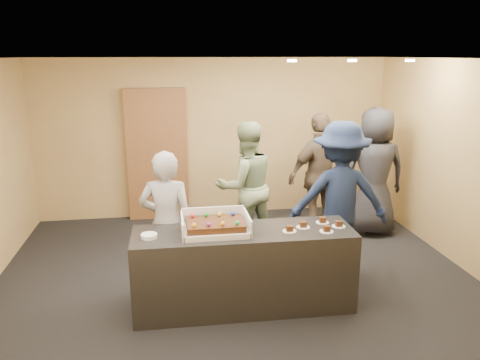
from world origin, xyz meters
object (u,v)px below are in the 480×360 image
(plate_stack, at_px, (149,236))
(person_sage_man, at_px, (246,186))
(person_server_grey, at_px, (167,224))
(person_brown_extra, at_px, (320,175))
(storage_cabinet, at_px, (157,155))
(cake_box, at_px, (215,228))
(sheet_cake, at_px, (215,224))
(person_dark_suit, at_px, (374,172))
(serving_counter, at_px, (244,269))
(person_navy_man, at_px, (339,197))

(plate_stack, relative_size, person_sage_man, 0.09)
(person_server_grey, xyz_separation_m, person_brown_extra, (2.33, 1.53, 0.10))
(plate_stack, bearing_deg, person_server_grey, 69.41)
(storage_cabinet, xyz_separation_m, cake_box, (0.65, -3.14, -0.16))
(sheet_cake, xyz_separation_m, person_server_grey, (-0.51, 0.45, -0.14))
(person_dark_suit, bearing_deg, person_brown_extra, -1.41)
(plate_stack, xyz_separation_m, person_dark_suit, (3.36, 1.95, 0.08))
(serving_counter, bearing_deg, cake_box, 175.98)
(plate_stack, distance_m, person_server_grey, 0.53)
(plate_stack, bearing_deg, person_dark_suit, 30.13)
(plate_stack, bearing_deg, person_navy_man, 19.04)
(sheet_cake, bearing_deg, person_sage_man, 69.80)
(person_server_grey, xyz_separation_m, person_sage_man, (1.12, 1.20, 0.07))
(cake_box, bearing_deg, sheet_cake, -90.97)
(storage_cabinet, height_order, cake_box, storage_cabinet)
(person_dark_suit, bearing_deg, person_sage_man, 10.55)
(storage_cabinet, distance_m, person_brown_extra, 2.75)
(serving_counter, bearing_deg, person_navy_man, 30.57)
(person_server_grey, bearing_deg, cake_box, 151.16)
(person_sage_man, bearing_deg, plate_stack, 38.86)
(plate_stack, bearing_deg, storage_cabinet, 89.18)
(person_brown_extra, bearing_deg, person_server_grey, 14.96)
(person_dark_suit, bearing_deg, person_navy_man, 52.28)
(person_server_grey, height_order, person_dark_suit, person_dark_suit)
(person_server_grey, relative_size, person_navy_man, 0.88)
(plate_stack, bearing_deg, cake_box, 5.38)
(cake_box, bearing_deg, plate_stack, -174.62)
(person_brown_extra, bearing_deg, plate_stack, 20.45)
(person_sage_man, xyz_separation_m, person_navy_man, (1.07, -0.87, 0.05))
(storage_cabinet, bearing_deg, sheet_cake, -78.35)
(plate_stack, height_order, person_sage_man, person_sage_man)
(serving_counter, bearing_deg, person_brown_extra, 53.51)
(cake_box, bearing_deg, serving_counter, -4.91)
(person_sage_man, distance_m, person_navy_man, 1.38)
(storage_cabinet, height_order, person_brown_extra, storage_cabinet)
(sheet_cake, xyz_separation_m, person_sage_man, (0.61, 1.65, -0.07))
(person_sage_man, bearing_deg, cake_box, 56.08)
(storage_cabinet, bearing_deg, person_server_grey, -87.08)
(storage_cabinet, distance_m, plate_stack, 3.21)
(storage_cabinet, bearing_deg, person_navy_man, -45.57)
(serving_counter, xyz_separation_m, sheet_cake, (-0.31, 0.00, 0.55))
(plate_stack, distance_m, person_brown_extra, 3.23)
(storage_cabinet, relative_size, person_sage_man, 1.19)
(sheet_cake, height_order, person_dark_suit, person_dark_suit)
(serving_counter, height_order, storage_cabinet, storage_cabinet)
(person_dark_suit, bearing_deg, cake_box, 38.56)
(sheet_cake, relative_size, person_dark_suit, 0.31)
(person_sage_man, bearing_deg, person_brown_extra, -178.15)
(person_navy_man, bearing_deg, plate_stack, 29.03)
(sheet_cake, distance_m, plate_stack, 0.70)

